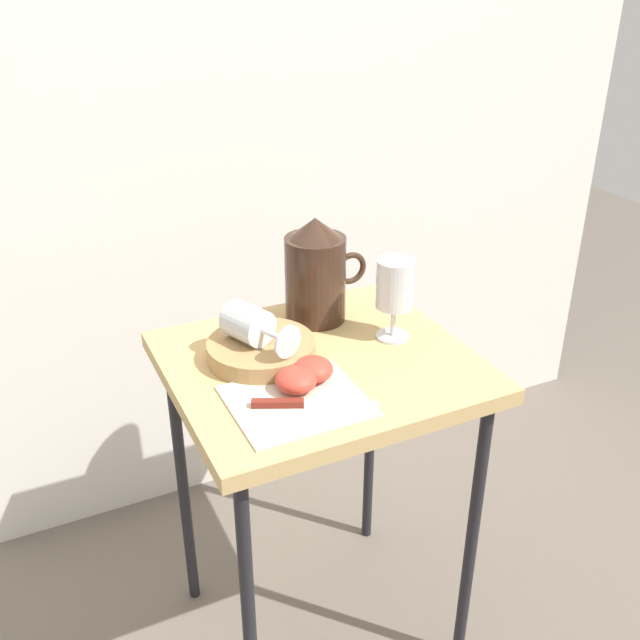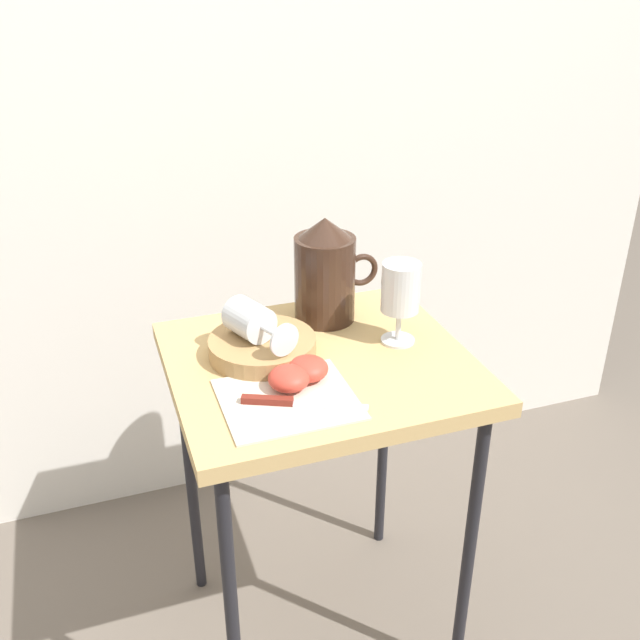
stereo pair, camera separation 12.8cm
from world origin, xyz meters
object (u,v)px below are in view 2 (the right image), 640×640
Objects in this scene: table at (320,392)px; basket_tray at (262,347)px; pitcher at (325,278)px; apple_half_left at (289,378)px; wine_glass_upright at (400,292)px; apple_half_right at (308,369)px; wine_glass_tipped_near at (251,321)px; knife at (286,402)px.

table is 3.51× the size of basket_tray.
pitcher is 3.00× the size of apple_half_left.
apple_half_right is (-0.20, -0.08, -0.08)m from wine_glass_upright.
pitcher is (0.06, 0.15, 0.16)m from table.
basket_tray is 1.26× the size of wine_glass_tipped_near.
apple_half_left is at bearing -84.86° from basket_tray.
apple_half_right reaches higher than table.
wine_glass_tipped_near reaches higher than apple_half_right.
wine_glass_upright is (0.16, 0.02, 0.17)m from table.
pitcher is 0.28m from apple_half_left.
wine_glass_upright is 0.28m from wine_glass_tipped_near.
apple_half_left is 1.00× the size of apple_half_right.
wine_glass_tipped_near is at bearing 101.41° from apple_half_left.
wine_glass_tipped_near reaches higher than basket_tray.
apple_half_left is 0.05m from knife.
knife reaches higher than table.
wine_glass_tipped_near is (-0.17, -0.09, -0.02)m from pitcher.
table is 0.15m from apple_half_left.
apple_half_left is 0.36× the size of knife.
wine_glass_upright is 2.25× the size of apple_half_right.
apple_half_right is at bearing -125.28° from table.
basket_tray is (-0.09, 0.05, 0.09)m from table.
basket_tray is at bearing 172.65° from wine_glass_upright.
knife is (-0.10, -0.13, 0.08)m from table.
wine_glass_upright reaches higher than table.
knife is at bearing -87.43° from wine_glass_tipped_near.
wine_glass_upright is 0.27m from apple_half_left.
knife is (-0.02, -0.04, -0.01)m from apple_half_left.
knife is at bearing -92.68° from basket_tray.
table is at bearing 54.72° from apple_half_right.
wine_glass_upright is (0.10, -0.14, 0.02)m from pitcher.
table is 0.19m from wine_glass_tipped_near.
wine_glass_upright is at bearing 5.46° from table.
wine_glass_tipped_near is 0.14m from apple_half_right.
wine_glass_upright reaches higher than basket_tray.
table is 0.24m from wine_glass_upright.
apple_half_right reaches higher than knife.
knife is at bearing -113.70° from apple_half_left.
apple_half_left is at bearing -153.95° from apple_half_right.
apple_half_left is 0.04m from apple_half_right.
pitcher is 0.33m from knife.
pitcher reaches higher than wine_glass_tipped_near.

